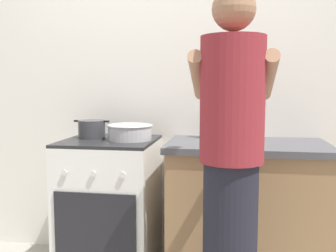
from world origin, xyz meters
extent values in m
cube|color=silver|center=(0.20, 0.50, 1.25)|extent=(3.20, 0.10, 2.50)
cube|color=#99724C|center=(0.55, 0.15, 0.43)|extent=(0.96, 0.56, 0.86)
cube|color=#4C4C51|center=(0.55, 0.15, 0.88)|extent=(1.00, 0.60, 0.04)
cube|color=white|center=(-0.35, 0.15, 0.44)|extent=(0.60, 0.60, 0.88)
cube|color=#232326|center=(-0.35, 0.15, 0.89)|extent=(0.60, 0.60, 0.02)
cube|color=black|center=(-0.35, -0.16, 0.42)|extent=(0.51, 0.01, 0.40)
cylinder|color=silver|center=(-0.53, -0.16, 0.74)|extent=(0.04, 0.01, 0.04)
cylinder|color=silver|center=(-0.35, -0.16, 0.74)|extent=(0.04, 0.01, 0.04)
cylinder|color=silver|center=(-0.17, -0.16, 0.74)|extent=(0.04, 0.01, 0.04)
cylinder|color=#38383D|center=(-0.49, 0.20, 0.96)|extent=(0.18, 0.18, 0.12)
cube|color=black|center=(-0.60, 0.20, 1.02)|extent=(0.04, 0.02, 0.01)
cube|color=black|center=(-0.38, 0.20, 1.02)|extent=(0.04, 0.02, 0.01)
cylinder|color=#B7B7BC|center=(-0.21, 0.15, 0.95)|extent=(0.29, 0.29, 0.10)
torus|color=#B7B7BC|center=(-0.21, 0.15, 1.00)|extent=(0.30, 0.30, 0.01)
cylinder|color=silver|center=(0.31, 0.33, 0.97)|extent=(0.10, 0.10, 0.14)
cylinder|color=black|center=(0.31, 0.31, 1.05)|extent=(0.03, 0.01, 0.25)
sphere|color=black|center=(0.31, 0.31, 1.18)|extent=(0.03, 0.03, 0.03)
cylinder|color=#B7BABF|center=(0.30, 0.32, 1.06)|extent=(0.05, 0.03, 0.29)
sphere|color=#B7BABF|center=(0.30, 0.32, 1.22)|extent=(0.03, 0.03, 0.03)
cylinder|color=silver|center=(0.32, 0.33, 1.05)|extent=(0.02, 0.05, 0.27)
sphere|color=silver|center=(0.32, 0.33, 1.20)|extent=(0.03, 0.03, 0.03)
cylinder|color=silver|center=(0.33, 0.33, 1.06)|extent=(0.02, 0.05, 0.30)
sphere|color=silver|center=(0.33, 0.33, 1.22)|extent=(0.03, 0.03, 0.03)
cylinder|color=silver|center=(0.32, 0.33, 1.06)|extent=(0.03, 0.06, 0.29)
sphere|color=silver|center=(0.32, 0.33, 1.21)|extent=(0.03, 0.03, 0.03)
cylinder|color=#9E7547|center=(0.32, 0.33, 1.04)|extent=(0.03, 0.06, 0.23)
sphere|color=#9E7547|center=(0.32, 0.33, 1.16)|extent=(0.03, 0.03, 0.03)
cylinder|color=silver|center=(0.59, 0.08, 0.93)|extent=(0.04, 0.04, 0.06)
cylinder|color=red|center=(0.59, 0.08, 0.97)|extent=(0.04, 0.04, 0.02)
cylinder|color=maroon|center=(0.45, -0.48, 1.19)|extent=(0.30, 0.30, 0.58)
sphere|color=#A07254|center=(0.45, -0.48, 1.60)|extent=(0.20, 0.20, 0.20)
cylinder|color=#A07254|center=(0.28, -0.34, 1.30)|extent=(0.07, 0.41, 0.24)
cylinder|color=#A07254|center=(0.62, -0.34, 1.30)|extent=(0.07, 0.41, 0.24)
camera|label=1|loc=(0.45, -2.27, 1.25)|focal=40.93mm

